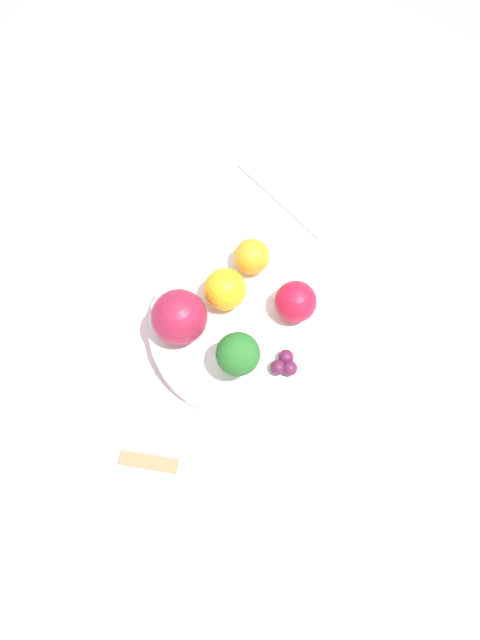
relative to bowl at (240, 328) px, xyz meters
name	(u,v)px	position (x,y,z in m)	size (l,w,h in m)	color
ground_plane	(240,339)	(0.00, 0.00, -0.03)	(6.00, 6.00, 0.00)	gray
table_surface	(240,335)	(0.00, 0.00, -0.02)	(1.20, 1.20, 0.02)	silver
bowl	(240,328)	(0.00, 0.00, 0.00)	(0.21, 0.21, 0.03)	white
broccoli	(238,355)	(0.03, -0.05, 0.05)	(0.05, 0.05, 0.06)	#8CB76B
apple_red	(296,302)	(0.04, 0.05, 0.04)	(0.05, 0.05, 0.05)	#B7142D
apple_green	(179,317)	(-0.05, -0.04, 0.04)	(0.06, 0.06, 0.06)	maroon
orange_front	(252,257)	(-0.03, 0.07, 0.03)	(0.04, 0.04, 0.04)	orange
orange_back	(225,289)	(-0.03, 0.02, 0.04)	(0.05, 0.05, 0.05)	orange
grape_cluster	(284,364)	(0.07, -0.02, 0.02)	(0.03, 0.03, 0.02)	#511938
napkin	(314,173)	(-0.05, 0.25, -0.01)	(0.18, 0.17, 0.01)	white
spoon	(149,462)	(0.01, -0.18, -0.01)	(0.07, 0.04, 0.01)	olive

